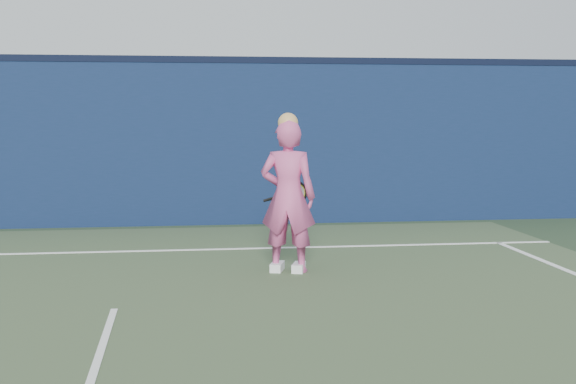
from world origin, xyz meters
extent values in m
plane|color=#2B3C25|center=(0.00, 0.00, 0.00)|extent=(80.00, 80.00, 0.00)
cube|color=#0D1D3C|center=(0.00, 6.50, 1.25)|extent=(24.00, 0.40, 2.50)
cube|color=black|center=(0.00, 6.50, 2.55)|extent=(24.00, 0.42, 0.10)
imported|color=#CB4F89|center=(1.76, 2.50, 0.83)|extent=(0.70, 0.56, 1.66)
sphere|color=tan|center=(1.76, 2.50, 1.63)|extent=(0.22, 0.22, 0.22)
cube|color=white|center=(1.87, 2.46, 0.05)|extent=(0.20, 0.30, 0.10)
cube|color=white|center=(1.64, 2.53, 0.05)|extent=(0.20, 0.30, 0.10)
torus|color=black|center=(1.90, 2.91, 0.83)|extent=(0.28, 0.06, 0.28)
torus|color=gold|center=(1.90, 2.91, 0.83)|extent=(0.23, 0.04, 0.23)
cylinder|color=beige|center=(1.90, 2.91, 0.83)|extent=(0.23, 0.03, 0.23)
cylinder|color=black|center=(1.71, 2.99, 0.78)|extent=(0.25, 0.08, 0.09)
cylinder|color=black|center=(1.60, 3.03, 0.74)|extent=(0.12, 0.06, 0.06)
cube|color=white|center=(0.00, 4.00, 0.01)|extent=(11.00, 0.08, 0.01)
camera|label=1|loc=(0.59, -6.09, 1.74)|focal=50.00mm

